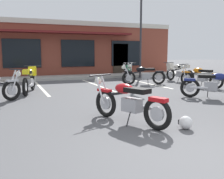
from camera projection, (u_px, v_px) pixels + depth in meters
The scene contains 13 objects.
ground_plane at pixel (109, 108), 6.88m from camera, with size 80.00×80.00×0.00m, color #515154.
sidewalk_kerb at pixel (56, 78), 14.53m from camera, with size 22.00×1.80×0.14m, color #A8A59E.
brick_storefront_building at pixel (45, 49), 18.08m from camera, with size 17.06×6.22×3.51m.
painted_stall_lines at pixel (70, 86), 11.24m from camera, with size 7.61×4.80×0.01m.
motorcycle_foreground_classic at pixel (128, 101), 5.33m from camera, with size 1.09×2.00×0.98m.
motorcycle_red_sportbike at pixel (144, 75), 11.81m from camera, with size 2.07×0.84×0.98m.
motorcycle_silver_naked at pixel (30, 78), 9.45m from camera, with size 0.86×2.07×0.98m.
motorcycle_blue_standard at pixel (214, 84), 8.19m from camera, with size 1.75×1.54×0.98m.
motorcycle_green_cafe_racer at pixel (200, 76), 10.99m from camera, with size 0.95×2.06×0.98m.
motorcycle_orange_scrambler at pixel (127, 72), 13.89m from camera, with size 0.94×2.05×0.98m.
motorcycle_cream_vintage at pixel (178, 71), 13.15m from camera, with size 0.66×2.11×0.98m.
helmet_on_pavement at pixel (186, 123), 4.93m from camera, with size 0.26×0.26×0.26m.
parking_lot_lamp_post at pixel (142, 18), 14.74m from camera, with size 0.24×0.76×5.48m.
Camera 1 is at (-2.46, -2.31, 1.47)m, focal length 40.73 mm.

